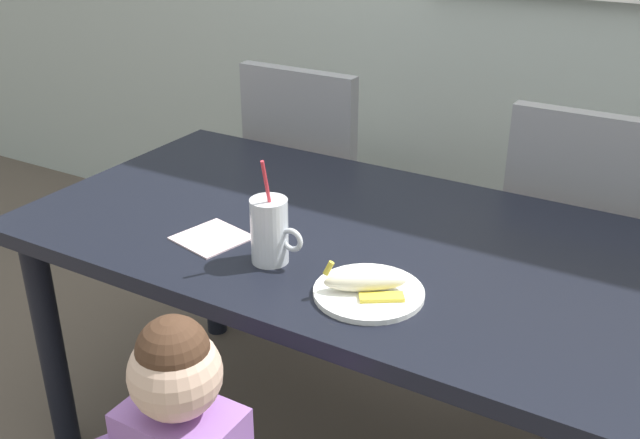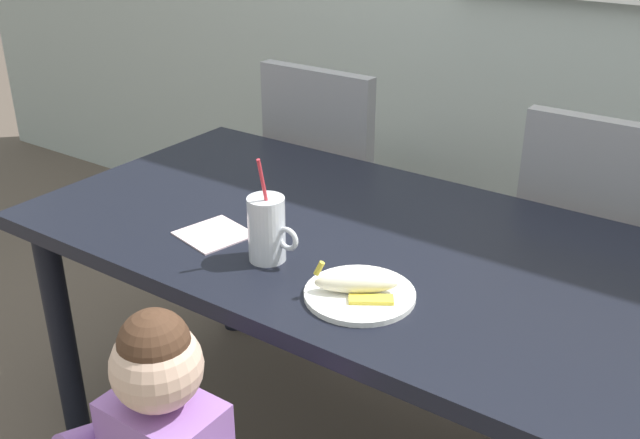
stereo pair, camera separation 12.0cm
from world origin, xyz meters
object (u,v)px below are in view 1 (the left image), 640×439
Objects in this scene: dining_table at (344,264)px; milk_cup at (270,234)px; paper_napkin at (212,238)px; dining_chair_left at (316,180)px; peeled_banana at (366,282)px; snack_plate at (369,293)px; dining_chair_right at (581,240)px.

dining_table is 0.28m from milk_cup.
paper_napkin is (-0.25, -0.20, 0.10)m from dining_table.
dining_chair_left is 1.00m from milk_cup.
milk_cup is 0.20m from paper_napkin.
milk_cup is 1.44× the size of peeled_banana.
paper_napkin is (-0.44, 0.04, -0.00)m from snack_plate.
dining_chair_left reaches higher than dining_table.
dining_chair_right is (0.45, 0.65, -0.10)m from dining_table.
milk_cup is at bearing 59.56° from dining_chair_right.
milk_cup is (0.40, -0.88, 0.26)m from dining_chair_left.
snack_plate is 1.53× the size of paper_napkin.
snack_plate is (0.26, -0.02, -0.06)m from milk_cup.
snack_plate is at bearing 35.99° from peeled_banana.
dining_table is 0.33m from paper_napkin.
dining_table is at bearing 128.19° from snack_plate.
dining_chair_left is at bearing 126.33° from snack_plate.
peeled_banana is at bearing -52.90° from dining_table.
dining_chair_right is at bearing 55.58° from dining_table.
milk_cup reaches higher than peeled_banana.
milk_cup is at bearing 114.74° from dining_chair_left.
milk_cup is (-0.51, -0.87, 0.26)m from dining_chair_right.
dining_chair_right is 1.04m from milk_cup.
snack_plate is (0.19, -0.24, 0.10)m from dining_table.
snack_plate is at bearing 126.33° from dining_chair_left.
paper_napkin is at bearing 104.48° from dining_chair_left.
dining_chair_left is 0.91m from paper_napkin.
milk_cup reaches higher than dining_chair_left.
dining_table is 0.82m from dining_chair_left.
dining_chair_right is 4.17× the size of snack_plate.
peeled_banana is (-0.00, -0.00, 0.03)m from snack_plate.
peeled_banana is (-0.26, -0.89, 0.23)m from dining_chair_right.
dining_table is 0.32m from snack_plate.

